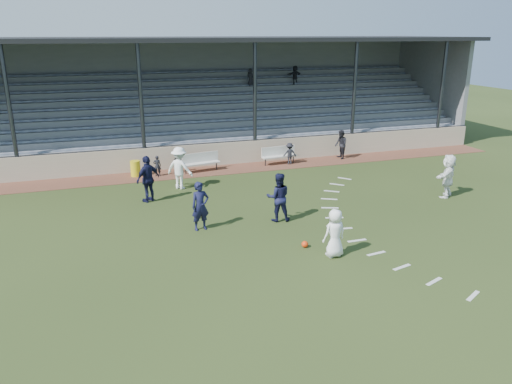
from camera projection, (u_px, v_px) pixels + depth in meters
ground at (280, 252)px, 16.38m from camera, size 90.00×90.00×0.00m
cinder_track at (207, 171)px, 25.86m from camera, size 34.00×2.00×0.02m
retaining_wall at (202, 155)px, 26.63m from camera, size 34.00×0.18×1.20m
bench_left at (201, 160)px, 25.66m from camera, size 2.04×0.79×0.95m
bench_right at (279, 154)px, 27.11m from camera, size 2.03×0.65×0.95m
trash_bin at (135, 168)px, 24.80m from camera, size 0.49×0.49×0.78m
football at (305, 244)px, 16.67m from camera, size 0.22×0.22×0.22m
player_white_lead at (335, 233)px, 15.83m from camera, size 0.84×0.60×1.58m
player_navy_lead at (200, 206)px, 17.96m from camera, size 0.71×0.51×1.80m
player_navy_mid at (278, 197)px, 18.81m from camera, size 1.05×0.89×1.88m
player_white_wing at (180, 168)px, 22.72m from camera, size 1.42×1.36×1.94m
player_navy_wing at (148, 179)px, 20.96m from camera, size 1.24×1.04×1.99m
player_white_back at (448, 176)px, 21.59m from camera, size 1.75×1.50×1.90m
official at (341, 145)px, 28.13m from camera, size 0.69×0.85×1.62m
sub_left_near at (157, 166)px, 24.79m from camera, size 0.40×0.28×1.04m
sub_left_far at (178, 163)px, 25.46m from camera, size 0.61×0.30×1.02m
sub_right at (290, 154)px, 27.01m from camera, size 0.79×0.50×1.17m
grandstand at (185, 113)px, 30.39m from camera, size 34.60×9.00×6.61m
penalty_arc at (389, 236)px, 17.62m from camera, size 3.89×14.63×0.01m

